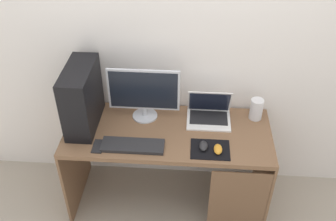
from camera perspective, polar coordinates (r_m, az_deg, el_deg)
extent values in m
plane|color=#9E9384|center=(3.23, 0.00, -12.85)|extent=(8.00, 8.00, 0.00)
cube|color=silver|center=(2.68, 0.55, 11.29)|extent=(4.00, 0.04, 2.60)
cube|color=brown|center=(2.72, 0.00, -3.31)|extent=(1.45, 0.61, 0.03)
cube|color=brown|center=(3.09, -13.50, -7.67)|extent=(0.02, 0.61, 0.69)
cube|color=brown|center=(3.02, 13.87, -9.07)|extent=(0.02, 0.61, 0.69)
cube|color=brown|center=(2.76, 10.33, -12.97)|extent=(0.40, 0.01, 0.55)
cube|color=black|center=(2.71, -12.62, 1.92)|extent=(0.19, 0.45, 0.45)
cylinder|color=#B7BCC6|center=(2.84, -3.43, -0.76)|extent=(0.18, 0.18, 0.01)
cylinder|color=#B7BCC6|center=(2.82, -3.46, -0.11)|extent=(0.04, 0.04, 0.07)
cube|color=#B7BCC6|center=(2.70, -3.63, 3.08)|extent=(0.51, 0.02, 0.32)
cube|color=black|center=(2.69, -3.66, 2.97)|extent=(0.48, 0.00, 0.29)
cube|color=white|center=(2.81, 6.02, -1.43)|extent=(0.31, 0.24, 0.01)
cube|color=black|center=(2.82, 6.02, -1.07)|extent=(0.27, 0.16, 0.00)
cube|color=white|center=(2.80, 6.15, 1.36)|extent=(0.31, 0.09, 0.22)
cube|color=black|center=(2.80, 6.15, 1.24)|extent=(0.29, 0.08, 0.19)
cylinder|color=silver|center=(2.85, 12.95, 0.20)|extent=(0.09, 0.09, 0.16)
cube|color=#232326|center=(2.59, -5.24, -5.18)|extent=(0.42, 0.14, 0.02)
cube|color=black|center=(2.58, 6.25, -5.74)|extent=(0.26, 0.20, 0.00)
ellipsoid|color=#232326|center=(2.57, 5.27, -5.24)|extent=(0.06, 0.10, 0.03)
ellipsoid|color=orange|center=(2.56, 7.41, -5.70)|extent=(0.06, 0.10, 0.03)
cube|color=#232326|center=(2.63, -10.30, -5.24)|extent=(0.07, 0.13, 0.01)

